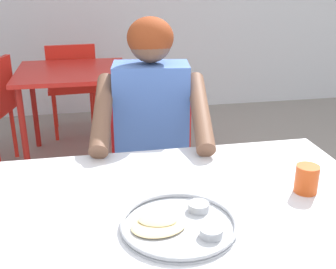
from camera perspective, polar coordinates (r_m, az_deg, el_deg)
table_foreground at (r=1.31m, az=2.43°, el=-12.73°), size 1.28×0.94×0.74m
thali_tray at (r=1.19m, az=1.50°, el=-12.08°), size 0.33×0.33×0.03m
drinking_cup at (r=1.42m, az=18.45°, el=-5.69°), size 0.07×0.07×0.09m
chair_foreground at (r=2.18m, az=-2.39°, el=-3.71°), size 0.49×0.48×0.85m
diner_foreground at (r=1.88m, az=-2.22°, el=0.12°), size 0.55×0.59×1.23m
table_background_red at (r=3.25m, az=-12.85°, el=7.03°), size 0.82×0.80×0.73m
chair_red_right at (r=3.37m, az=-1.16°, el=5.44°), size 0.43×0.45×0.82m
chair_red_far at (r=3.83m, az=-12.95°, el=7.01°), size 0.46×0.47×0.84m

